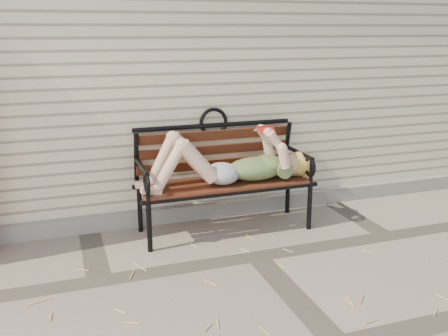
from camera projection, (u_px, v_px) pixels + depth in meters
name	position (u px, v px, depth m)	size (l,w,h in m)	color
ground	(257.00, 256.00, 4.05)	(80.00, 80.00, 0.00)	gray
house_wall	(169.00, 51.00, 6.37)	(8.00, 4.00, 3.00)	beige
foundation_strip	(219.00, 208.00, 4.91)	(8.00, 0.10, 0.15)	gray
garden_bench	(221.00, 163.00, 4.51)	(1.67, 0.67, 1.08)	black
reading_woman	(228.00, 163.00, 4.38)	(1.58, 0.36, 0.50)	#0A374C
straw_scatter	(241.00, 288.00, 3.55)	(2.91, 1.82, 0.01)	tan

